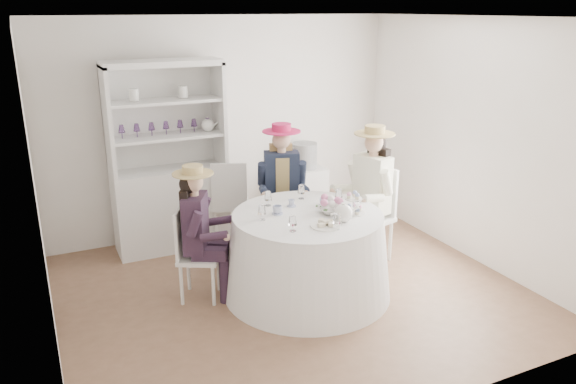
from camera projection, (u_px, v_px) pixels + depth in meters
name	position (u px, v px, depth m)	size (l,w,h in m)	color
ground	(292.00, 292.00, 5.77)	(4.50, 4.50, 0.00)	brown
ceiling	(293.00, 17.00, 4.92)	(4.50, 4.50, 0.00)	white
wall_back	(224.00, 127.00, 7.06)	(4.50, 4.50, 0.00)	white
wall_front	(426.00, 240.00, 3.63)	(4.50, 4.50, 0.00)	white
wall_left	(36.00, 198.00, 4.43)	(4.50, 4.50, 0.00)	white
wall_right	(474.00, 142.00, 6.26)	(4.50, 4.50, 0.00)	white
tea_table	(307.00, 254.00, 5.63)	(1.69, 1.69, 0.85)	white
hutch	(170.00, 184.00, 6.64)	(1.50, 0.95, 2.23)	silver
side_table	(304.00, 195.00, 7.57)	(0.49, 0.49, 0.76)	silver
hatbox	(304.00, 156.00, 7.40)	(0.33, 0.33, 0.33)	black
guest_left	(198.00, 225.00, 5.42)	(0.59, 0.53, 1.38)	silver
guest_mid	(282.00, 181.00, 6.48)	(0.58, 0.63, 1.54)	silver
guest_right	(370.00, 187.00, 6.23)	(0.64, 0.59, 1.57)	silver
spare_chair	(230.00, 200.00, 6.75)	(0.57, 0.57, 1.07)	silver
teacup_a	(277.00, 210.00, 5.48)	(0.10, 0.10, 0.08)	white
teacup_b	(291.00, 204.00, 5.69)	(0.07, 0.07, 0.06)	white
teacup_c	(324.00, 202.00, 5.72)	(0.10, 0.10, 0.08)	white
flower_bowl	(330.00, 211.00, 5.50)	(0.22, 0.22, 0.06)	white
flower_arrangement	(330.00, 203.00, 5.53)	(0.19, 0.20, 0.07)	pink
table_teapot	(343.00, 213.00, 5.29)	(0.25, 0.18, 0.19)	white
sandwich_plate	(325.00, 225.00, 5.18)	(0.28, 0.28, 0.06)	white
cupcake_stand	(353.00, 206.00, 5.50)	(0.23, 0.23, 0.21)	white
stemware_set	(308.00, 207.00, 5.47)	(0.99, 0.99, 0.15)	white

